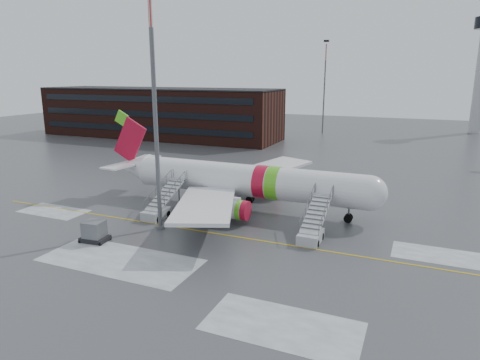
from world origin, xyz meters
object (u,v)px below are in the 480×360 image
at_px(uld_container, 94,232).
at_px(pushback_tug, 198,211).
at_px(airliner, 239,180).
at_px(airstair_fwd, 313,229).
at_px(airstair_aft, 160,207).
at_px(light_mast_near, 155,102).

bearing_deg(uld_container, pushback_tug, 62.05).
distance_m(airliner, uld_container, 17.70).
bearing_deg(uld_container, airstair_fwd, 24.57).
height_order(airstair_fwd, pushback_tug, airstair_fwd).
bearing_deg(airstair_aft, airliner, 43.08).
height_order(airstair_aft, pushback_tug, airstair_aft).
bearing_deg(airliner, airstair_fwd, -31.72).
distance_m(airstair_aft, uld_container, 8.90).
bearing_deg(pushback_tug, airstair_fwd, -6.95).
height_order(pushback_tug, light_mast_near, light_mast_near).
height_order(airliner, uld_container, airliner).
bearing_deg(airliner, airstair_aft, -136.92).
relative_size(pushback_tug, light_mast_near, 0.11).
bearing_deg(pushback_tug, light_mast_near, -108.51).
bearing_deg(light_mast_near, airstair_aft, 124.42).
bearing_deg(airstair_fwd, airliner, 148.28).
xyz_separation_m(airliner, uld_container, (-8.57, -15.29, -2.46)).
relative_size(airliner, airstair_aft, 4.55).
distance_m(airstair_fwd, airstair_aft, 17.56).
distance_m(airstair_fwd, pushback_tug, 13.73).
relative_size(airstair_aft, pushback_tug, 2.69).
xyz_separation_m(airstair_fwd, pushback_tug, (-13.62, 1.66, -0.39)).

